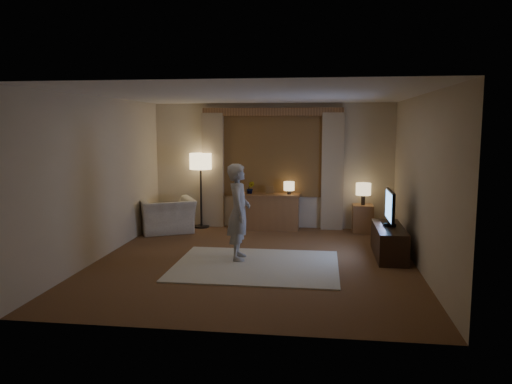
% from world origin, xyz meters
% --- Properties ---
extents(room, '(5.04, 5.54, 2.64)m').
position_xyz_m(room, '(0.00, 0.50, 1.33)').
color(room, brown).
rests_on(room, ground).
extents(rug, '(2.50, 2.00, 0.02)m').
position_xyz_m(rug, '(0.06, -0.26, 0.01)').
color(rug, beige).
rests_on(rug, floor).
extents(sideboard, '(1.20, 0.40, 0.70)m').
position_xyz_m(sideboard, '(-0.03, 2.50, 0.35)').
color(sideboard, brown).
rests_on(sideboard, floor).
extents(picture_frame, '(0.16, 0.02, 0.20)m').
position_xyz_m(picture_frame, '(-0.03, 2.50, 0.80)').
color(picture_frame, brown).
rests_on(picture_frame, sideboard).
extents(plant, '(0.16, 0.13, 0.30)m').
position_xyz_m(plant, '(-0.43, 2.50, 0.85)').
color(plant, '#999999').
rests_on(plant, sideboard).
extents(table_lamp_sideboard, '(0.22, 0.22, 0.30)m').
position_xyz_m(table_lamp_sideboard, '(0.37, 2.50, 0.90)').
color(table_lamp_sideboard, black).
rests_on(table_lamp_sideboard, sideboard).
extents(floor_lamp, '(0.46, 0.46, 1.57)m').
position_xyz_m(floor_lamp, '(-1.48, 2.50, 1.32)').
color(floor_lamp, black).
rests_on(floor_lamp, floor).
extents(armchair, '(1.35, 1.30, 0.68)m').
position_xyz_m(armchair, '(-2.05, 1.93, 0.34)').
color(armchair, beige).
rests_on(armchair, floor).
extents(side_table, '(0.40, 0.40, 0.56)m').
position_xyz_m(side_table, '(1.86, 2.45, 0.28)').
color(side_table, brown).
rests_on(side_table, floor).
extents(table_lamp_side, '(0.30, 0.30, 0.44)m').
position_xyz_m(table_lamp_side, '(1.86, 2.45, 0.87)').
color(table_lamp_side, black).
rests_on(table_lamp_side, side_table).
extents(tv_stand, '(0.45, 1.40, 0.50)m').
position_xyz_m(tv_stand, '(2.15, 0.60, 0.25)').
color(tv_stand, black).
rests_on(tv_stand, floor).
extents(tv, '(0.20, 0.83, 0.60)m').
position_xyz_m(tv, '(2.15, 0.60, 0.83)').
color(tv, black).
rests_on(tv, tv_stand).
extents(person, '(0.42, 0.59, 1.53)m').
position_xyz_m(person, '(-0.26, 0.05, 0.79)').
color(person, '#B4AEA7').
rests_on(person, rug).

